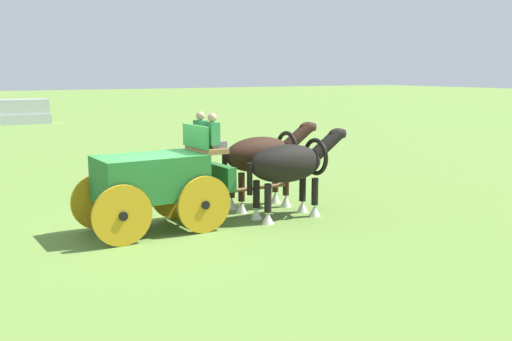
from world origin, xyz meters
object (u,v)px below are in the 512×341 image
show_wagon (157,179)px  draft_horse_near (263,156)px  draft_horse_off (290,165)px  parked_vehicle_d (14,112)px

show_wagon → draft_horse_near: bearing=12.3°
show_wagon → draft_horse_off: (3.43, -0.56, 0.13)m
show_wagon → parked_vehicle_d: bearing=87.2°
draft_horse_off → parked_vehicle_d: size_ratio=0.64×
draft_horse_near → draft_horse_off: bearing=-88.5°
draft_horse_off → show_wagon: bearing=170.7°
show_wagon → draft_horse_off: size_ratio=1.75×
show_wagon → parked_vehicle_d: (1.55, 32.17, -0.40)m
draft_horse_near → parked_vehicle_d: draft_horse_near is taller
draft_horse_near → draft_horse_off: size_ratio=0.99×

